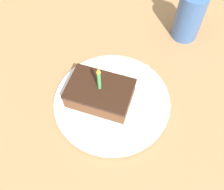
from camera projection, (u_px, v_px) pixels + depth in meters
ground_plane at (111, 119)px, 0.58m from camera, size 2.40×2.40×0.04m
plate at (112, 102)px, 0.58m from camera, size 0.25×0.25×0.01m
cake_slice at (100, 93)px, 0.55m from camera, size 0.09×0.13×0.11m
fork at (122, 78)px, 0.60m from camera, size 0.12×0.14×0.00m
bottle at (190, 14)px, 0.63m from camera, size 0.07×0.07×0.17m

